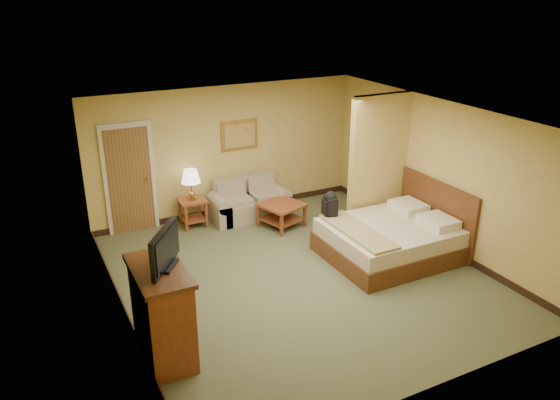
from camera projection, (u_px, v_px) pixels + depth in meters
floor at (299, 276)px, 8.80m from camera, size 6.00×6.00×0.00m
ceiling at (301, 117)px, 7.85m from camera, size 6.00×6.00×0.00m
back_wall at (227, 151)px, 10.81m from camera, size 5.50×0.02×2.60m
left_wall at (117, 236)px, 7.17m from camera, size 0.02×6.00×2.60m
right_wall at (438, 175)px, 9.48m from camera, size 0.02×6.00×2.60m
partition at (378, 165)px, 10.00m from camera, size 1.20×0.15×2.60m
door at (130, 179)px, 10.06m from camera, size 0.94×0.16×2.10m
baseboard at (229, 209)px, 11.26m from camera, size 5.50×0.02×0.12m
loveseat at (249, 205)px, 10.95m from camera, size 1.57×0.73×0.79m
side_table at (193, 208)px, 10.50m from camera, size 0.50×0.50×0.55m
table_lamp at (191, 177)px, 10.26m from camera, size 0.36×0.36×0.60m
coffee_table at (282, 210)px, 10.47m from camera, size 0.92×0.92×0.47m
wall_picture at (239, 135)px, 10.79m from camera, size 0.77×0.04×0.60m
dresser at (162, 313)px, 6.70m from camera, size 0.61×1.16×1.24m
tv at (165, 249)px, 6.43m from camera, size 0.52×0.70×0.50m
bed at (394, 238)px, 9.36m from camera, size 2.20×1.87×1.21m
backpack at (331, 204)px, 9.45m from camera, size 0.23×0.30×0.48m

